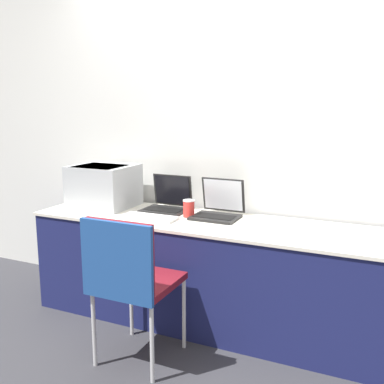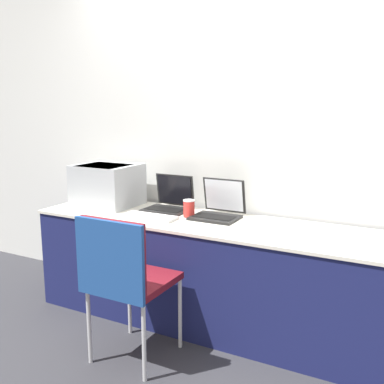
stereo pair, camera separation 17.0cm
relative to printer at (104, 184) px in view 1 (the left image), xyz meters
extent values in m
plane|color=#333338|center=(0.87, -0.38, -0.90)|extent=(14.00, 14.00, 0.00)
cube|color=silver|center=(0.87, 0.31, 0.40)|extent=(8.00, 0.05, 2.60)
cube|color=#191E51|center=(0.87, -0.07, -0.54)|extent=(2.40, 0.62, 0.71)
cube|color=silver|center=(0.87, -0.07, -0.18)|extent=(2.42, 0.64, 0.02)
cube|color=#B2B7BC|center=(0.00, 0.00, -0.01)|extent=(0.45, 0.41, 0.32)
cube|color=black|center=(0.00, -0.04, 0.12)|extent=(0.36, 0.31, 0.06)
cube|color=black|center=(0.50, 0.03, -0.16)|extent=(0.31, 0.24, 0.02)
cube|color=black|center=(0.50, 0.02, -0.15)|extent=(0.27, 0.13, 0.00)
cube|color=black|center=(0.50, 0.17, -0.04)|extent=(0.31, 0.04, 0.24)
cube|color=black|center=(0.50, 0.16, -0.03)|extent=(0.28, 0.03, 0.21)
cube|color=black|center=(0.91, 0.00, -0.16)|extent=(0.31, 0.25, 0.02)
cube|color=black|center=(0.91, -0.01, -0.15)|extent=(0.27, 0.14, 0.00)
cube|color=black|center=(0.91, 0.15, -0.03)|extent=(0.31, 0.06, 0.24)
cube|color=silver|center=(0.91, 0.14, -0.03)|extent=(0.28, 0.05, 0.22)
cube|color=silver|center=(0.51, -0.19, -0.16)|extent=(0.39, 0.14, 0.02)
cylinder|color=red|center=(0.73, -0.03, -0.11)|extent=(0.08, 0.08, 0.11)
cylinder|color=white|center=(0.73, -0.03, -0.05)|extent=(0.08, 0.08, 0.01)
cube|color=maroon|center=(0.70, -0.65, -0.42)|extent=(0.42, 0.43, 0.04)
cube|color=maroon|center=(0.70, -0.85, -0.20)|extent=(0.42, 0.03, 0.40)
cylinder|color=silver|center=(0.51, -0.45, -0.67)|extent=(0.02, 0.02, 0.45)
cylinder|color=silver|center=(0.90, -0.45, -0.67)|extent=(0.02, 0.02, 0.45)
cylinder|color=silver|center=(0.51, -0.85, -0.67)|extent=(0.02, 0.02, 0.45)
cylinder|color=silver|center=(0.90, -0.85, -0.67)|extent=(0.02, 0.02, 0.45)
cube|color=#1E478C|center=(0.70, -0.88, -0.22)|extent=(0.44, 0.02, 0.44)
camera|label=1|loc=(2.02, -2.76, 0.60)|focal=42.00mm
camera|label=2|loc=(2.17, -2.68, 0.60)|focal=42.00mm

